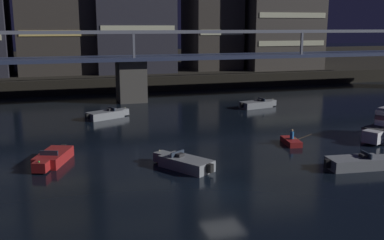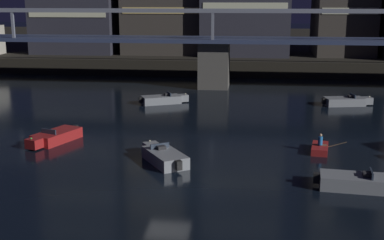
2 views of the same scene
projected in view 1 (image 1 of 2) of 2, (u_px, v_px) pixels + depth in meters
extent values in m
plane|color=black|center=(223.00, 191.00, 27.65)|extent=(400.00, 400.00, 0.00)
cube|color=black|center=(99.00, 64.00, 105.32)|extent=(240.00, 80.00, 2.20)
cube|color=#4C4944|center=(131.00, 81.00, 60.02)|extent=(3.60, 4.40, 5.55)
cube|color=#2D3856|center=(130.00, 58.00, 59.39)|extent=(101.56, 6.40, 0.45)
cube|color=slate|center=(133.00, 32.00, 55.97)|extent=(101.56, 0.36, 0.36)
cube|color=slate|center=(126.00, 32.00, 61.40)|extent=(101.56, 0.36, 0.36)
cube|color=slate|center=(134.00, 45.00, 56.30)|extent=(0.30, 0.30, 3.20)
cube|color=slate|center=(302.00, 43.00, 63.04)|extent=(0.30, 0.30, 3.20)
cube|color=#F2D172|center=(60.00, 33.00, 69.22)|extent=(11.95, 0.10, 0.90)
cube|color=beige|center=(138.00, 28.00, 71.30)|extent=(11.96, 0.10, 0.90)
cube|color=beige|center=(222.00, 32.00, 76.78)|extent=(7.78, 0.10, 0.90)
cube|color=#423D38|center=(275.00, 3.00, 82.97)|extent=(13.82, 13.73, 23.92)
cube|color=beige|center=(292.00, 43.00, 77.99)|extent=(12.71, 0.10, 0.90)
cube|color=beige|center=(293.00, 15.00, 76.99)|extent=(12.71, 0.10, 0.90)
cube|color=silver|center=(372.00, 137.00, 38.34)|extent=(1.60, 1.76, 1.04)
cube|color=gray|center=(105.00, 115.00, 49.17)|extent=(4.30, 3.29, 0.80)
cube|color=gray|center=(123.00, 112.00, 50.73)|extent=(1.24, 1.28, 0.70)
cube|color=#283342|center=(111.00, 109.00, 49.61)|extent=(0.67, 1.26, 0.36)
cube|color=#262628|center=(110.00, 110.00, 49.46)|extent=(0.60, 0.68, 0.24)
cube|color=black|center=(87.00, 117.00, 47.74)|extent=(0.48, 0.48, 0.60)
sphere|color=beige|center=(125.00, 108.00, 50.81)|extent=(0.12, 0.12, 0.12)
cube|color=gray|center=(186.00, 164.00, 31.85)|extent=(3.64, 4.26, 0.80)
cube|color=gray|center=(162.00, 157.00, 33.36)|extent=(1.32, 1.29, 0.70)
cube|color=#283342|center=(177.00, 154.00, 32.27)|extent=(1.19, 0.82, 0.36)
cube|color=#262628|center=(180.00, 155.00, 32.12)|extent=(0.69, 0.64, 0.24)
cube|color=black|center=(210.00, 168.00, 30.47)|extent=(0.50, 0.50, 0.60)
sphere|color=beige|center=(160.00, 150.00, 33.43)|extent=(0.12, 0.12, 0.12)
cube|color=gray|center=(355.00, 163.00, 31.96)|extent=(4.07, 2.17, 0.80)
cube|color=#283342|center=(366.00, 155.00, 32.00)|extent=(0.23, 1.35, 0.36)
cube|color=#262628|center=(363.00, 156.00, 31.97)|extent=(0.45, 0.60, 0.24)
cube|color=black|center=(327.00, 164.00, 31.53)|extent=(0.39, 0.39, 0.60)
cube|color=gray|center=(256.00, 105.00, 55.60)|extent=(4.20, 2.58, 0.80)
cube|color=gray|center=(271.00, 103.00, 56.72)|extent=(1.09, 1.16, 0.70)
cube|color=#283342|center=(261.00, 99.00, 55.88)|extent=(0.38, 1.34, 0.36)
cube|color=#262628|center=(260.00, 100.00, 55.77)|extent=(0.51, 0.63, 0.24)
cube|color=black|center=(242.00, 105.00, 54.56)|extent=(0.43, 0.43, 0.60)
sphere|color=beige|center=(273.00, 99.00, 56.75)|extent=(0.12, 0.12, 0.12)
cube|color=maroon|center=(54.00, 157.00, 33.36)|extent=(3.06, 4.29, 0.80)
cube|color=maroon|center=(41.00, 167.00, 31.00)|extent=(1.24, 1.19, 0.70)
cube|color=#283342|center=(49.00, 153.00, 32.41)|extent=(1.30, 0.57, 0.36)
cube|color=#262628|center=(50.00, 153.00, 32.67)|extent=(0.66, 0.57, 0.24)
cube|color=black|center=(64.00, 148.00, 35.44)|extent=(0.46, 0.46, 0.60)
sphere|color=#33D84C|center=(39.00, 162.00, 30.67)|extent=(0.12, 0.12, 0.12)
cube|color=maroon|center=(291.00, 142.00, 38.48)|extent=(1.50, 2.74, 0.48)
cube|color=#7F6647|center=(291.00, 139.00, 38.43)|extent=(1.01, 0.35, 0.06)
cylinder|color=#1E66B2|center=(292.00, 135.00, 38.26)|extent=(0.32, 0.32, 0.60)
sphere|color=tan|center=(292.00, 130.00, 38.18)|extent=(0.22, 0.22, 0.22)
cylinder|color=olive|center=(303.00, 137.00, 38.55)|extent=(1.51, 0.29, 0.59)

